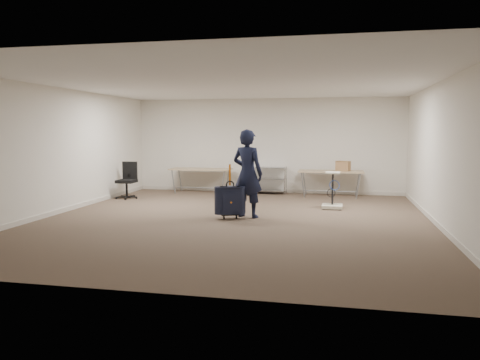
# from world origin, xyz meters

# --- Properties ---
(ground) EXTENTS (9.00, 9.00, 0.00)m
(ground) POSITION_xyz_m (0.00, 0.00, 0.00)
(ground) COLOR #473A2B
(ground) RESTS_ON ground
(room_shell) EXTENTS (8.00, 9.00, 9.00)m
(room_shell) POSITION_xyz_m (0.00, 1.38, 0.05)
(room_shell) COLOR white
(room_shell) RESTS_ON ground
(folding_table_left) EXTENTS (1.80, 0.75, 0.73)m
(folding_table_left) POSITION_xyz_m (-1.90, 3.95, 0.68)
(folding_table_left) COLOR #A17F62
(folding_table_left) RESTS_ON ground
(folding_table_right) EXTENTS (1.80, 0.75, 0.73)m
(folding_table_right) POSITION_xyz_m (1.90, 3.95, 0.68)
(folding_table_right) COLOR #A17F62
(folding_table_right) RESTS_ON ground
(wire_shelf) EXTENTS (1.22, 0.47, 0.80)m
(wire_shelf) POSITION_xyz_m (0.00, 4.20, 0.44)
(wire_shelf) COLOR #B8BABF
(wire_shelf) RESTS_ON ground
(person) EXTENTS (0.79, 0.64, 1.88)m
(person) POSITION_xyz_m (0.21, 0.36, 0.94)
(person) COLOR black
(person) RESTS_ON ground
(suitcase) EXTENTS (0.48, 0.38, 1.15)m
(suitcase) POSITION_xyz_m (-0.11, 0.08, 0.39)
(suitcase) COLOR black
(suitcase) RESTS_ON ground
(office_chair) EXTENTS (0.61, 0.61, 1.00)m
(office_chair) POSITION_xyz_m (-3.55, 2.46, 0.30)
(office_chair) COLOR black
(office_chair) RESTS_ON ground
(equipment_cart) EXTENTS (0.49, 0.49, 0.88)m
(equipment_cart) POSITION_xyz_m (1.98, 1.85, 0.23)
(equipment_cart) COLOR beige
(equipment_cart) RESTS_ON ground
(cardboard_box) EXTENTS (0.43, 0.37, 0.27)m
(cardboard_box) POSITION_xyz_m (2.24, 4.01, 0.87)
(cardboard_box) COLOR olive
(cardboard_box) RESTS_ON folding_table_right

